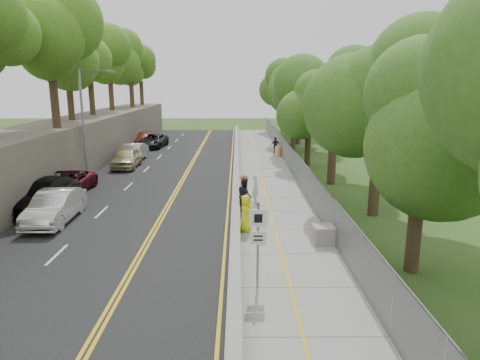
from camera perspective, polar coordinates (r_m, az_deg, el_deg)
name	(u,v)px	position (r m, az deg, el deg)	size (l,w,h in m)	color
ground	(229,255)	(18.17, -1.45, -9.98)	(140.00, 140.00, 0.00)	#33511E
road	(162,177)	(33.02, -10.37, 0.36)	(11.20, 66.00, 0.04)	black
sidewalk	(266,177)	(32.58, 3.54, 0.39)	(4.20, 66.00, 0.05)	gray
jersey_barrier	(236,174)	(32.45, -0.51, 0.86)	(0.42, 66.00, 0.60)	#81EA3F
rock_embankment	(53,152)	(35.00, -23.70, 3.48)	(5.00, 66.00, 4.00)	#595147
chainlink_fence	(294,164)	(32.60, 7.25, 2.07)	(0.04, 66.00, 2.00)	slate
trees_embankment	(48,32)	(34.61, -24.22, 17.51)	(6.40, 66.00, 13.00)	#4E8322
trees_fenceside	(329,83)	(32.43, 11.77, 12.52)	(7.00, 66.00, 14.00)	#467827
streetlight	(86,117)	(32.68, -19.86, 7.88)	(2.52, 0.22, 8.00)	gray
signpost	(258,236)	(14.66, 2.42, -7.47)	(0.62, 0.09, 3.10)	gray
construction_barrel	(278,151)	(41.77, 5.10, 3.85)	(0.60, 0.60, 0.98)	orange
concrete_block	(326,234)	(19.56, 11.41, -7.12)	(1.21, 0.91, 0.81)	gray
car_1	(55,207)	(23.84, -23.47, -3.30)	(1.72, 4.93, 1.62)	silver
car_2	(69,183)	(29.87, -21.84, -0.33)	(2.23, 4.83, 1.34)	#5B0D1F
car_3	(44,194)	(26.58, -24.68, -1.77)	(2.35, 5.77, 1.67)	black
car_4	(127,158)	(37.31, -14.87, 2.90)	(1.96, 4.87, 1.66)	#C5BC8D
car_5	(133,153)	(40.23, -14.09, 3.57)	(1.65, 4.73, 1.56)	#A8ABAF
car_6	(153,141)	(48.35, -11.54, 5.16)	(2.47, 5.35, 1.49)	black
car_7	(142,139)	(50.52, -12.91, 5.37)	(1.96, 4.83, 1.40)	brown
car_8	(144,138)	(51.40, -12.70, 5.53)	(1.70, 4.24, 1.44)	silver
painter_0	(246,213)	(20.51, 0.78, -4.45)	(0.88, 0.57, 1.79)	#EBF115
painter_1	(256,188)	(25.53, 2.13, -1.12)	(0.61, 0.40, 1.67)	white
painter_2	(245,195)	(23.57, 0.64, -2.02)	(0.92, 0.72, 1.89)	black
painter_3	(244,188)	(25.74, 0.55, -1.08)	(1.03, 0.59, 1.60)	brown
person_far	(275,145)	(43.56, 4.75, 4.65)	(0.95, 0.39, 1.61)	black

